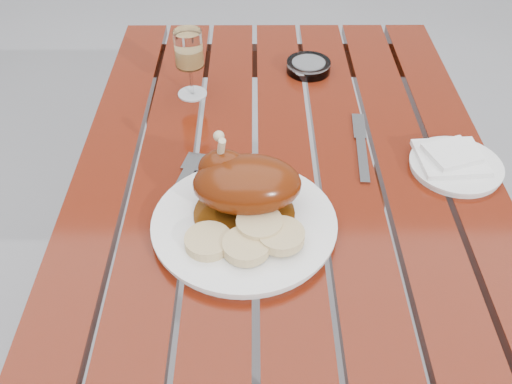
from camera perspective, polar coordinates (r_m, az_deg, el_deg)
ground at (r=1.67m, az=2.03°, el=-17.68°), size 60.00×60.00×0.00m
table at (r=1.36m, az=2.41°, el=-9.64°), size 0.80×1.20×0.75m
dinner_plate at (r=0.96m, az=-1.18°, el=-3.29°), size 0.32×0.32×0.02m
roast_duck at (r=0.95m, az=-1.27°, el=0.89°), size 0.18×0.17×0.13m
bread_dumplings at (r=0.91m, az=-0.73°, el=-4.48°), size 0.19×0.12×0.03m
wine_glass at (r=1.27m, az=-6.62°, el=12.57°), size 0.07×0.07×0.15m
side_plate at (r=1.14m, az=19.34°, el=2.45°), size 0.22×0.22×0.01m
napkin at (r=1.14m, az=18.87°, el=3.25°), size 0.13×0.12×0.01m
ashtray at (r=1.38m, az=5.27°, el=12.40°), size 0.12×0.12×0.03m
fork at (r=1.04m, az=-7.67°, el=0.26°), size 0.06×0.18×0.01m
knife at (r=1.14m, az=10.53°, el=4.01°), size 0.03×0.19×0.01m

